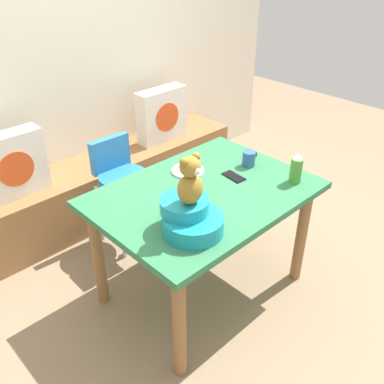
{
  "coord_description": "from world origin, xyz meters",
  "views": [
    {
      "loc": [
        -1.47,
        -1.43,
        1.99
      ],
      "look_at": [
        0.0,
        0.1,
        0.69
      ],
      "focal_mm": 39.83,
      "sensor_mm": 36.0,
      "label": 1
    }
  ],
  "objects_px": {
    "highchair": "(122,179)",
    "teddy_bear": "(190,181)",
    "pillow_floral_left": "(11,165)",
    "ketchup_bottle": "(296,169)",
    "infant_seat_teal": "(190,218)",
    "pillow_floral_right": "(162,115)",
    "coffee_mug": "(249,158)",
    "dining_table": "(204,207)",
    "dinner_plate_near": "(188,171)",
    "cell_phone": "(234,177)"
  },
  "relations": [
    {
      "from": "pillow_floral_right",
      "to": "dinner_plate_near",
      "type": "height_order",
      "value": "pillow_floral_right"
    },
    {
      "from": "pillow_floral_left",
      "to": "highchair",
      "type": "bearing_deg",
      "value": -35.95
    },
    {
      "from": "cell_phone",
      "to": "infant_seat_teal",
      "type": "bearing_deg",
      "value": 26.03
    },
    {
      "from": "highchair",
      "to": "cell_phone",
      "type": "bearing_deg",
      "value": -69.98
    },
    {
      "from": "infant_seat_teal",
      "to": "coffee_mug",
      "type": "distance_m",
      "value": 0.77
    },
    {
      "from": "pillow_floral_right",
      "to": "infant_seat_teal",
      "type": "distance_m",
      "value": 1.71
    },
    {
      "from": "infant_seat_teal",
      "to": "ketchup_bottle",
      "type": "xyz_separation_m",
      "value": [
        0.77,
        -0.08,
        0.02
      ]
    },
    {
      "from": "pillow_floral_right",
      "to": "teddy_bear",
      "type": "xyz_separation_m",
      "value": [
        -0.99,
        -1.39,
        0.34
      ]
    },
    {
      "from": "pillow_floral_left",
      "to": "pillow_floral_right",
      "type": "distance_m",
      "value": 1.3
    },
    {
      "from": "dining_table",
      "to": "dinner_plate_near",
      "type": "distance_m",
      "value": 0.27
    },
    {
      "from": "coffee_mug",
      "to": "pillow_floral_right",
      "type": "bearing_deg",
      "value": 77.19
    },
    {
      "from": "ketchup_bottle",
      "to": "coffee_mug",
      "type": "bearing_deg",
      "value": 96.32
    },
    {
      "from": "highchair",
      "to": "cell_phone",
      "type": "relative_size",
      "value": 5.49
    },
    {
      "from": "pillow_floral_right",
      "to": "highchair",
      "type": "distance_m",
      "value": 0.85
    },
    {
      "from": "dining_table",
      "to": "highchair",
      "type": "distance_m",
      "value": 0.77
    },
    {
      "from": "pillow_floral_left",
      "to": "ketchup_bottle",
      "type": "relative_size",
      "value": 2.38
    },
    {
      "from": "infant_seat_teal",
      "to": "pillow_floral_right",
      "type": "bearing_deg",
      "value": 54.37
    },
    {
      "from": "pillow_floral_left",
      "to": "infant_seat_teal",
      "type": "bearing_deg",
      "value": -77.65
    },
    {
      "from": "teddy_bear",
      "to": "infant_seat_teal",
      "type": "bearing_deg",
      "value": 90.0
    },
    {
      "from": "dinner_plate_near",
      "to": "cell_phone",
      "type": "distance_m",
      "value": 0.28
    },
    {
      "from": "dining_table",
      "to": "dinner_plate_near",
      "type": "relative_size",
      "value": 6.15
    },
    {
      "from": "pillow_floral_left",
      "to": "ketchup_bottle",
      "type": "bearing_deg",
      "value": -53.91
    },
    {
      "from": "pillow_floral_left",
      "to": "ketchup_bottle",
      "type": "height_order",
      "value": "ketchup_bottle"
    },
    {
      "from": "dining_table",
      "to": "cell_phone",
      "type": "distance_m",
      "value": 0.27
    },
    {
      "from": "pillow_floral_right",
      "to": "dining_table",
      "type": "distance_m",
      "value": 1.36
    },
    {
      "from": "ketchup_bottle",
      "to": "cell_phone",
      "type": "bearing_deg",
      "value": 127.44
    },
    {
      "from": "dinner_plate_near",
      "to": "cell_phone",
      "type": "bearing_deg",
      "value": -58.07
    },
    {
      "from": "coffee_mug",
      "to": "teddy_bear",
      "type": "bearing_deg",
      "value": -162.12
    },
    {
      "from": "pillow_floral_left",
      "to": "teddy_bear",
      "type": "bearing_deg",
      "value": -77.65
    },
    {
      "from": "highchair",
      "to": "ketchup_bottle",
      "type": "xyz_separation_m",
      "value": [
        0.5,
        -1.05,
        0.31
      ]
    },
    {
      "from": "highchair",
      "to": "infant_seat_teal",
      "type": "xyz_separation_m",
      "value": [
        -0.27,
        -0.97,
        0.29
      ]
    },
    {
      "from": "teddy_bear",
      "to": "coffee_mug",
      "type": "relative_size",
      "value": 2.08
    },
    {
      "from": "pillow_floral_right",
      "to": "cell_phone",
      "type": "height_order",
      "value": "pillow_floral_right"
    },
    {
      "from": "pillow_floral_left",
      "to": "dining_table",
      "type": "xyz_separation_m",
      "value": [
        0.61,
        -1.18,
        -0.05
      ]
    },
    {
      "from": "highchair",
      "to": "coffee_mug",
      "type": "distance_m",
      "value": 0.91
    },
    {
      "from": "highchair",
      "to": "teddy_bear",
      "type": "distance_m",
      "value": 1.12
    },
    {
      "from": "pillow_floral_left",
      "to": "coffee_mug",
      "type": "xyz_separation_m",
      "value": [
        1.03,
        -1.15,
        0.11
      ]
    },
    {
      "from": "pillow_floral_right",
      "to": "ketchup_bottle",
      "type": "height_order",
      "value": "ketchup_bottle"
    },
    {
      "from": "ketchup_bottle",
      "to": "cell_phone",
      "type": "xyz_separation_m",
      "value": [
        -0.22,
        0.28,
        -0.08
      ]
    },
    {
      "from": "highchair",
      "to": "teddy_bear",
      "type": "height_order",
      "value": "teddy_bear"
    },
    {
      "from": "dining_table",
      "to": "ketchup_bottle",
      "type": "bearing_deg",
      "value": -32.52
    },
    {
      "from": "highchair",
      "to": "dinner_plate_near",
      "type": "relative_size",
      "value": 3.95
    },
    {
      "from": "pillow_floral_right",
      "to": "dinner_plate_near",
      "type": "xyz_separation_m",
      "value": [
        -0.59,
        -0.94,
        0.07
      ]
    },
    {
      "from": "ketchup_bottle",
      "to": "coffee_mug",
      "type": "distance_m",
      "value": 0.32
    },
    {
      "from": "pillow_floral_left",
      "to": "cell_phone",
      "type": "bearing_deg",
      "value": -54.23
    },
    {
      "from": "dining_table",
      "to": "dinner_plate_near",
      "type": "height_order",
      "value": "dinner_plate_near"
    },
    {
      "from": "dining_table",
      "to": "infant_seat_teal",
      "type": "distance_m",
      "value": 0.41
    },
    {
      "from": "coffee_mug",
      "to": "dining_table",
      "type": "bearing_deg",
      "value": -176.46
    },
    {
      "from": "ketchup_bottle",
      "to": "dinner_plate_near",
      "type": "distance_m",
      "value": 0.64
    },
    {
      "from": "infant_seat_teal",
      "to": "coffee_mug",
      "type": "xyz_separation_m",
      "value": [
        0.73,
        0.24,
        -0.02
      ]
    }
  ]
}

